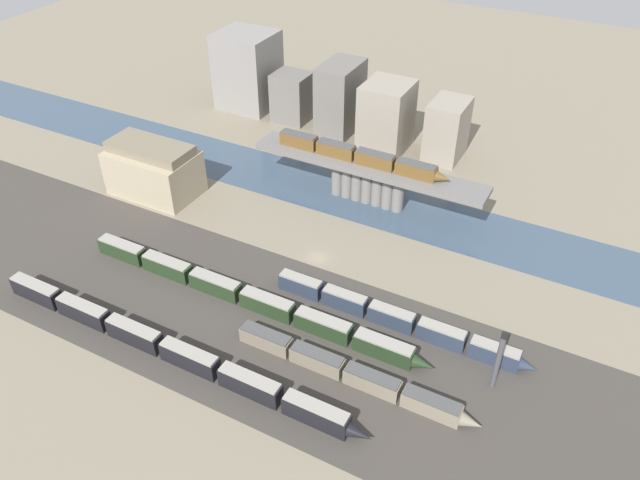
{
  "coord_description": "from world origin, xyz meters",
  "views": [
    {
      "loc": [
        51.51,
        -96.05,
        87.17
      ],
      "look_at": [
        0.0,
        1.02,
        4.31
      ],
      "focal_mm": 35.0,
      "sensor_mm": 36.0,
      "label": 1
    }
  ],
  "objects_px": {
    "signal_tower": "(498,361)",
    "train_yard_far": "(247,297)",
    "train_yard_near": "(167,348)",
    "train_yard_outer": "(396,319)",
    "train_yard_mid": "(351,373)",
    "warehouse_building": "(154,169)",
    "train_on_bridge": "(360,156)"
  },
  "relations": [
    {
      "from": "train_yard_far",
      "to": "train_yard_near",
      "type": "bearing_deg",
      "value": -105.2
    },
    {
      "from": "train_on_bridge",
      "to": "train_yard_mid",
      "type": "xyz_separation_m",
      "value": [
        23.98,
        -54.07,
        -10.85
      ]
    },
    {
      "from": "warehouse_building",
      "to": "signal_tower",
      "type": "bearing_deg",
      "value": -13.46
    },
    {
      "from": "train_yard_near",
      "to": "warehouse_building",
      "type": "distance_m",
      "value": 58.76
    },
    {
      "from": "warehouse_building",
      "to": "train_yard_outer",
      "type": "bearing_deg",
      "value": -12.8
    },
    {
      "from": "train_yard_far",
      "to": "signal_tower",
      "type": "bearing_deg",
      "value": 2.75
    },
    {
      "from": "train_yard_mid",
      "to": "train_yard_outer",
      "type": "relative_size",
      "value": 0.88
    },
    {
      "from": "warehouse_building",
      "to": "signal_tower",
      "type": "xyz_separation_m",
      "value": [
        94.13,
        -22.52,
        -0.11
      ]
    },
    {
      "from": "train_yard_mid",
      "to": "train_yard_far",
      "type": "bearing_deg",
      "value": 163.68
    },
    {
      "from": "train_yard_outer",
      "to": "warehouse_building",
      "type": "distance_m",
      "value": 75.36
    },
    {
      "from": "train_yard_far",
      "to": "warehouse_building",
      "type": "height_order",
      "value": "warehouse_building"
    },
    {
      "from": "train_on_bridge",
      "to": "signal_tower",
      "type": "distance_m",
      "value": 64.23
    },
    {
      "from": "signal_tower",
      "to": "warehouse_building",
      "type": "bearing_deg",
      "value": 166.54
    },
    {
      "from": "train_yard_outer",
      "to": "signal_tower",
      "type": "distance_m",
      "value": 22.06
    },
    {
      "from": "train_yard_far",
      "to": "warehouse_building",
      "type": "distance_m",
      "value": 50.82
    },
    {
      "from": "train_yard_mid",
      "to": "warehouse_building",
      "type": "height_order",
      "value": "warehouse_building"
    },
    {
      "from": "train_on_bridge",
      "to": "warehouse_building",
      "type": "xyz_separation_m",
      "value": [
        -47.42,
        -21.13,
        -5.95
      ]
    },
    {
      "from": "warehouse_building",
      "to": "signal_tower",
      "type": "distance_m",
      "value": 96.79
    },
    {
      "from": "train_yard_outer",
      "to": "warehouse_building",
      "type": "xyz_separation_m",
      "value": [
        -73.35,
        16.67,
        4.64
      ]
    },
    {
      "from": "train_on_bridge",
      "to": "train_yard_far",
      "type": "height_order",
      "value": "train_on_bridge"
    },
    {
      "from": "train_yard_far",
      "to": "warehouse_building",
      "type": "xyz_separation_m",
      "value": [
        -44.04,
        24.92,
        4.67
      ]
    },
    {
      "from": "train_yard_far",
      "to": "train_yard_outer",
      "type": "distance_m",
      "value": 30.45
    },
    {
      "from": "train_yard_near",
      "to": "train_yard_outer",
      "type": "xyz_separation_m",
      "value": [
        34.44,
        27.14,
        -0.13
      ]
    },
    {
      "from": "train_yard_near",
      "to": "train_yard_far",
      "type": "height_order",
      "value": "train_yard_near"
    },
    {
      "from": "train_on_bridge",
      "to": "signal_tower",
      "type": "height_order",
      "value": "train_on_bridge"
    },
    {
      "from": "train_yard_mid",
      "to": "signal_tower",
      "type": "relative_size",
      "value": 3.53
    },
    {
      "from": "train_yard_outer",
      "to": "signal_tower",
      "type": "relative_size",
      "value": 4.03
    },
    {
      "from": "train_yard_mid",
      "to": "warehouse_building",
      "type": "relative_size",
      "value": 2.12
    },
    {
      "from": "train_yard_mid",
      "to": "train_yard_outer",
      "type": "distance_m",
      "value": 16.39
    },
    {
      "from": "train_yard_mid",
      "to": "signal_tower",
      "type": "bearing_deg",
      "value": 24.61
    },
    {
      "from": "train_yard_outer",
      "to": "warehouse_building",
      "type": "bearing_deg",
      "value": 167.2
    },
    {
      "from": "signal_tower",
      "to": "train_yard_far",
      "type": "bearing_deg",
      "value": -177.25
    }
  ]
}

